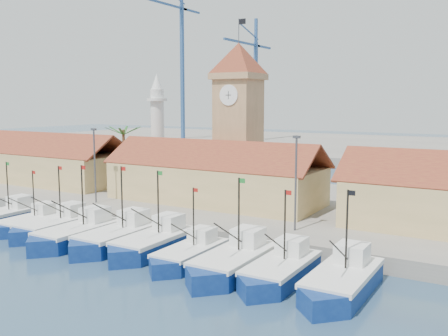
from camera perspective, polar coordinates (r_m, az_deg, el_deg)
The scene contains 21 objects.
ground at distance 46.65m, azimuth -14.37°, elevation -9.67°, with size 400.00×400.00×0.00m, color #1C2F4B.
quay at distance 65.04m, azimuth 0.76°, elevation -3.88°, with size 140.00×32.00×1.50m, color gray.
terminal at distance 145.32m, azimuth 18.00°, elevation 2.16°, with size 240.00×80.00×2.00m, color gray.
boat_0 at distance 61.35m, azimuth -24.01°, elevation -5.22°, with size 3.56×9.75×7.38m.
boat_1 at distance 57.55m, azimuth -21.44°, elevation -5.97°, with size 3.24×8.88×6.72m.
boat_2 at distance 54.71m, azimuth -18.85°, elevation -6.45°, with size 3.61×9.90×7.49m.
boat_3 at distance 50.74m, azimuth -16.53°, elevation -7.37°, with size 3.86×10.57×8.00m.
boat_4 at distance 48.55m, azimuth -12.25°, elevation -7.90°, with size 3.88×10.64×8.05m.
boat_5 at distance 46.20m, azimuth -8.20°, elevation -8.62°, with size 3.80×10.41×7.88m.
boat_6 at distance 42.89m, azimuth -4.10°, elevation -9.99°, with size 3.28×8.99×6.80m.
boat_7 at distance 40.44m, azimuth 1.00°, elevation -10.87°, with size 3.89×10.67×8.07m.
boat_8 at distance 38.94m, azimuth 6.34°, elevation -11.76°, with size 3.57×9.78×7.40m.
boat_9 at distance 37.29m, azimuth 13.23°, elevation -12.73°, with size 3.79×10.39×7.86m.
hall_left at distance 82.44m, azimuth -20.35°, elevation 0.35°, with size 31.20×10.13×7.61m.
hall_center at distance 61.09m, azimuth -1.11°, elevation -1.54°, with size 27.04×10.13×7.61m.
clock_tower at distance 65.52m, azimuth 1.66°, elevation 6.08°, with size 5.80×5.80×22.70m.
minaret at distance 75.63m, azimuth -7.60°, elevation 4.51°, with size 3.00×3.00×16.30m.
palm_tree at distance 77.59m, azimuth -11.37°, elevation 1.93°, with size 5.60×5.03×8.39m.
lamp_posts at distance 53.88m, azimuth -5.16°, elevation -0.11°, with size 80.70×0.25×9.03m.
crane_blue_far at distance 163.27m, azimuth -5.10°, elevation 13.01°, with size 1.00×33.72×49.21m.
crane_blue_near at distance 155.87m, azimuth 3.46°, elevation 10.66°, with size 1.00×29.02×36.94m.
Camera 1 is at (31.88, -31.22, 13.58)m, focal length 40.00 mm.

